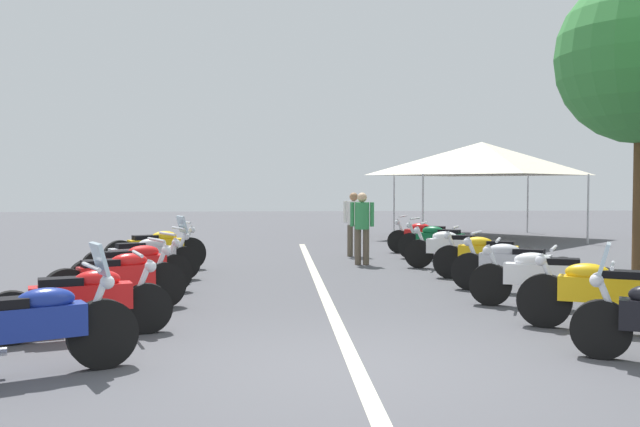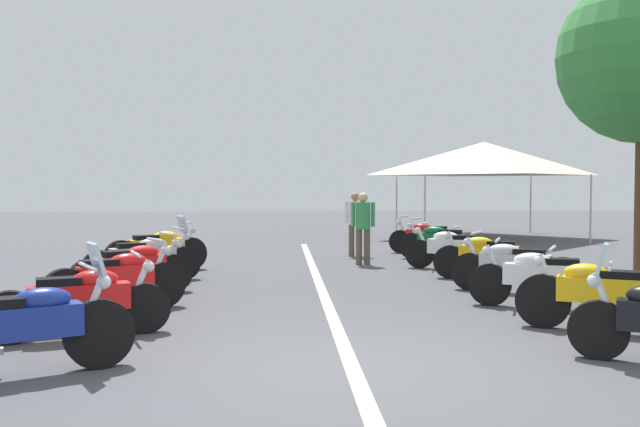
# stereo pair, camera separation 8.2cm
# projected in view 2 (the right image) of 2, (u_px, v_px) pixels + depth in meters

# --- Properties ---
(ground_plane) EXTENTS (80.00, 80.00, 0.00)m
(ground_plane) POSITION_uv_depth(u_px,v_px,m) (353.00, 369.00, 6.71)
(ground_plane) COLOR #4C4C51
(lane_centre_stripe) EXTENTS (18.93, 0.16, 0.01)m
(lane_centre_stripe) POSITION_uv_depth(u_px,v_px,m) (323.00, 294.00, 11.35)
(lane_centre_stripe) COLOR beige
(lane_centre_stripe) RESTS_ON ground_plane
(motorcycle_left_row_0) EXTENTS (1.10, 1.89, 1.23)m
(motorcycle_left_row_0) POSITION_uv_depth(u_px,v_px,m) (25.00, 326.00, 6.40)
(motorcycle_left_row_0) COLOR black
(motorcycle_left_row_0) RESTS_ON ground_plane
(motorcycle_left_row_1) EXTENTS (0.94, 2.01, 0.98)m
(motorcycle_left_row_1) POSITION_uv_depth(u_px,v_px,m) (81.00, 300.00, 8.06)
(motorcycle_left_row_1) COLOR black
(motorcycle_left_row_1) RESTS_ON ground_plane
(motorcycle_left_row_2) EXTENTS (1.14, 1.82, 1.01)m
(motorcycle_left_row_2) POSITION_uv_depth(u_px,v_px,m) (117.00, 279.00, 9.71)
(motorcycle_left_row_2) COLOR black
(motorcycle_left_row_2) RESTS_ON ground_plane
(motorcycle_left_row_3) EXTENTS (1.17, 1.80, 1.00)m
(motorcycle_left_row_3) POSITION_uv_depth(u_px,v_px,m) (133.00, 268.00, 11.13)
(motorcycle_left_row_3) COLOR black
(motorcycle_left_row_3) RESTS_ON ground_plane
(motorcycle_left_row_4) EXTENTS (1.14, 2.00, 1.20)m
(motorcycle_left_row_4) POSITION_uv_depth(u_px,v_px,m) (145.00, 257.00, 12.66)
(motorcycle_left_row_4) COLOR black
(motorcycle_left_row_4) RESTS_ON ground_plane
(motorcycle_left_row_5) EXTENTS (1.14, 1.95, 1.02)m
(motorcycle_left_row_5) POSITION_uv_depth(u_px,v_px,m) (158.00, 249.00, 14.22)
(motorcycle_left_row_5) COLOR black
(motorcycle_left_row_5) RESTS_ON ground_plane
(motorcycle_right_row_1) EXTENTS (1.07, 1.86, 1.01)m
(motorcycle_right_row_1) POSITION_uv_depth(u_px,v_px,m) (600.00, 294.00, 8.39)
(motorcycle_right_row_1) COLOR black
(motorcycle_right_row_1) RESTS_ON ground_plane
(motorcycle_right_row_2) EXTENTS (1.02, 2.06, 0.99)m
(motorcycle_right_row_2) POSITION_uv_depth(u_px,v_px,m) (544.00, 277.00, 10.01)
(motorcycle_right_row_2) COLOR black
(motorcycle_right_row_2) RESTS_ON ground_plane
(motorcycle_right_row_3) EXTENTS (1.20, 1.90, 1.00)m
(motorcycle_right_row_3) POSITION_uv_depth(u_px,v_px,m) (514.00, 266.00, 11.41)
(motorcycle_right_row_3) COLOR black
(motorcycle_right_row_3) RESTS_ON ground_plane
(motorcycle_right_row_4) EXTENTS (1.02, 1.94, 1.00)m
(motorcycle_right_row_4) POSITION_uv_depth(u_px,v_px,m) (488.00, 256.00, 12.97)
(motorcycle_right_row_4) COLOR black
(motorcycle_right_row_4) RESTS_ON ground_plane
(motorcycle_right_row_5) EXTENTS (1.00, 1.96, 0.99)m
(motorcycle_right_row_5) POSITION_uv_depth(u_px,v_px,m) (453.00, 248.00, 14.62)
(motorcycle_right_row_5) COLOR black
(motorcycle_right_row_5) RESTS_ON ground_plane
(motorcycle_right_row_6) EXTENTS (1.23, 1.84, 0.99)m
(motorcycle_right_row_6) POSITION_uv_depth(u_px,v_px,m) (441.00, 241.00, 16.34)
(motorcycle_right_row_6) COLOR black
(motorcycle_right_row_6) RESTS_ON ground_plane
(motorcycle_right_row_7) EXTENTS (1.11, 1.91, 0.98)m
(motorcycle_right_row_7) POSITION_uv_depth(u_px,v_px,m) (428.00, 237.00, 17.86)
(motorcycle_right_row_7) COLOR black
(motorcycle_right_row_7) RESTS_ON ground_plane
(bystander_0) EXTENTS (0.32, 0.52, 1.61)m
(bystander_0) POSITION_uv_depth(u_px,v_px,m) (363.00, 223.00, 15.44)
(bystander_0) COLOR brown
(bystander_0) RESTS_ON ground_plane
(bystander_1) EXTENTS (0.32, 0.53, 1.59)m
(bystander_1) POSITION_uv_depth(u_px,v_px,m) (355.00, 219.00, 17.29)
(bystander_1) COLOR brown
(bystander_1) RESTS_ON ground_plane
(event_tent) EXTENTS (5.58, 5.58, 3.20)m
(event_tent) POSITION_uv_depth(u_px,v_px,m) (484.00, 159.00, 23.12)
(event_tent) COLOR beige
(event_tent) RESTS_ON ground_plane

